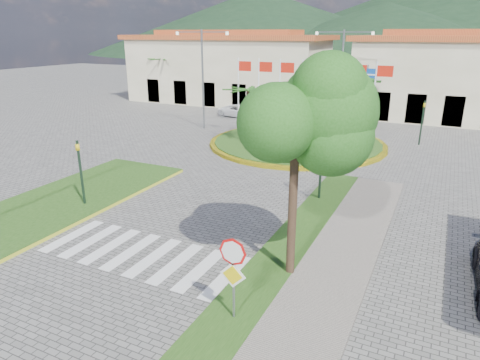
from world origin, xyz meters
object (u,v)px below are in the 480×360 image
at_px(stop_sign, 233,267).
at_px(car_dark_a, 332,110).
at_px(roundabout_island, 297,143).
at_px(white_van, 240,111).
at_px(deciduous_tree, 296,124).
at_px(car_dark_b, 354,116).

relative_size(stop_sign, car_dark_a, 0.73).
distance_m(roundabout_island, white_van, 11.70).
bearing_deg(deciduous_tree, stop_sign, -101.18).
bearing_deg(car_dark_b, stop_sign, -174.68).
height_order(stop_sign, car_dark_b, stop_sign).
relative_size(stop_sign, car_dark_b, 0.68).
xyz_separation_m(white_van, car_dark_a, (7.96, 4.15, 0.04)).
height_order(white_van, car_dark_a, car_dark_a).
height_order(roundabout_island, car_dark_a, roundabout_island).
distance_m(roundabout_island, car_dark_b, 10.27).
distance_m(roundabout_island, deciduous_tree, 18.55).
bearing_deg(deciduous_tree, white_van, 119.29).
relative_size(car_dark_a, car_dark_b, 0.92).
bearing_deg(car_dark_a, deciduous_tree, -144.69).
xyz_separation_m(stop_sign, white_van, (-13.42, 28.04, -1.21)).
relative_size(roundabout_island, car_dark_a, 3.51).
bearing_deg(car_dark_b, white_van, 100.90).
xyz_separation_m(roundabout_island, car_dark_a, (-0.57, 12.15, 0.44)).
height_order(roundabout_island, deciduous_tree, deciduous_tree).
xyz_separation_m(stop_sign, deciduous_tree, (0.60, 3.04, 3.38)).
distance_m(white_van, car_dark_a, 8.98).
distance_m(stop_sign, car_dark_b, 30.26).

